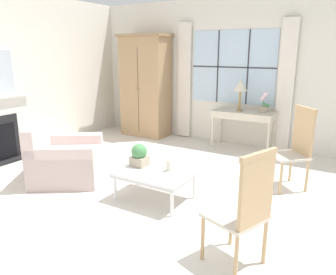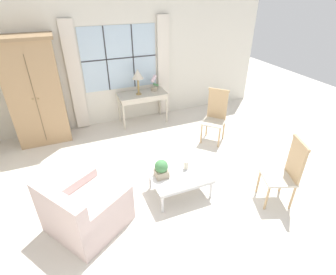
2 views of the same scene
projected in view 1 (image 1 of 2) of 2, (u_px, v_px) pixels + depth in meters
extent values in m
plane|color=silver|center=(145.00, 197.00, 4.20)|extent=(14.00, 14.00, 0.00)
cube|color=silver|center=(233.00, 73.00, 6.35)|extent=(7.20, 0.06, 2.80)
cube|color=silver|center=(233.00, 67.00, 6.30)|extent=(1.68, 0.01, 1.38)
cube|color=#2D2D33|center=(218.00, 67.00, 6.44)|extent=(0.02, 0.02, 1.38)
cube|color=#2D2D33|center=(248.00, 68.00, 6.14)|extent=(0.02, 0.02, 1.38)
cube|color=#2D2D33|center=(233.00, 67.00, 6.29)|extent=(1.68, 0.02, 0.02)
cube|color=silver|center=(185.00, 81.00, 6.85)|extent=(0.28, 0.06, 2.35)
cube|color=silver|center=(286.00, 87.00, 5.83)|extent=(0.28, 0.06, 2.35)
cube|color=silver|center=(24.00, 75.00, 5.84)|extent=(0.06, 7.20, 2.80)
cube|color=black|center=(1.00, 162.00, 5.48)|extent=(0.34, 1.08, 0.04)
cube|color=black|center=(0.00, 143.00, 5.39)|extent=(0.02, 0.58, 0.59)
cube|color=tan|center=(146.00, 87.00, 7.06)|extent=(1.00, 0.55, 2.09)
cube|color=#977752|center=(145.00, 35.00, 6.78)|extent=(1.08, 0.61, 0.06)
cube|color=brown|center=(138.00, 91.00, 6.84)|extent=(0.01, 0.01, 1.76)
sphere|color=#997F4C|center=(136.00, 89.00, 6.85)|extent=(0.03, 0.03, 0.03)
sphere|color=#997F4C|center=(140.00, 89.00, 6.80)|extent=(0.03, 0.03, 0.03)
cube|color=beige|center=(244.00, 112.00, 6.05)|extent=(1.13, 0.52, 0.03)
cube|color=beige|center=(244.00, 115.00, 6.07)|extent=(1.09, 0.50, 0.10)
cylinder|color=beige|center=(212.00, 130.00, 6.22)|extent=(0.04, 0.04, 0.70)
cylinder|color=beige|center=(268.00, 138.00, 5.70)|extent=(0.04, 0.04, 0.70)
cylinder|color=beige|center=(221.00, 126.00, 6.59)|extent=(0.04, 0.04, 0.70)
cylinder|color=beige|center=(274.00, 132.00, 6.07)|extent=(0.04, 0.04, 0.70)
cylinder|color=#9E7F47|center=(239.00, 110.00, 6.07)|extent=(0.13, 0.13, 0.02)
cylinder|color=#9E7F47|center=(240.00, 100.00, 6.02)|extent=(0.04, 0.04, 0.35)
cone|color=beige|center=(241.00, 85.00, 5.95)|extent=(0.26, 0.26, 0.21)
cylinder|color=tan|center=(263.00, 109.00, 5.93)|extent=(0.15, 0.15, 0.10)
cylinder|color=#47844C|center=(264.00, 99.00, 5.89)|extent=(0.01, 0.01, 0.26)
cube|color=#47844C|center=(266.00, 105.00, 5.89)|extent=(0.15, 0.02, 0.09)
sphere|color=silver|center=(262.00, 99.00, 5.90)|extent=(0.08, 0.08, 0.08)
sphere|color=silver|center=(264.00, 96.00, 5.88)|extent=(0.08, 0.08, 0.08)
sphere|color=silver|center=(266.00, 94.00, 5.85)|extent=(0.08, 0.08, 0.08)
cube|color=beige|center=(68.00, 165.00, 4.72)|extent=(1.25, 1.25, 0.45)
cube|color=beige|center=(39.00, 137.00, 4.60)|extent=(0.63, 0.84, 0.37)
cube|color=beige|center=(73.00, 153.00, 5.04)|extent=(0.86, 0.67, 0.59)
cube|color=beige|center=(61.00, 169.00, 4.36)|extent=(0.86, 0.67, 0.59)
cube|color=beige|center=(288.00, 156.00, 4.39)|extent=(0.62, 0.62, 0.03)
cube|color=tan|center=(303.00, 132.00, 4.35)|extent=(0.30, 0.32, 0.60)
cube|color=tan|center=(306.00, 109.00, 4.26)|extent=(0.32, 0.34, 0.05)
cylinder|color=tan|center=(281.00, 179.00, 4.23)|extent=(0.04, 0.04, 0.44)
cylinder|color=tan|center=(266.00, 169.00, 4.59)|extent=(0.04, 0.04, 0.44)
cylinder|color=tan|center=(307.00, 176.00, 4.31)|extent=(0.04, 0.04, 0.44)
cylinder|color=tan|center=(291.00, 167.00, 4.67)|extent=(0.04, 0.04, 0.44)
cube|color=beige|center=(235.00, 216.00, 2.81)|extent=(0.57, 0.57, 0.03)
cube|color=tan|center=(256.00, 192.00, 2.59)|extent=(0.18, 0.39, 0.57)
cube|color=tan|center=(259.00, 155.00, 2.51)|extent=(0.19, 0.42, 0.05)
cylinder|color=tan|center=(203.00, 238.00, 2.90)|extent=(0.04, 0.04, 0.43)
cylinder|color=tan|center=(231.00, 224.00, 3.13)|extent=(0.04, 0.04, 0.43)
cylinder|color=tan|center=(236.00, 258.00, 2.62)|extent=(0.04, 0.04, 0.43)
cylinder|color=tan|center=(265.00, 242.00, 2.85)|extent=(0.04, 0.04, 0.43)
cube|color=silver|center=(155.00, 172.00, 4.06)|extent=(0.92, 0.67, 0.03)
cube|color=beige|center=(155.00, 175.00, 4.06)|extent=(0.90, 0.65, 0.04)
cylinder|color=silver|center=(115.00, 187.00, 4.07)|extent=(0.04, 0.04, 0.35)
cylinder|color=silver|center=(172.00, 202.00, 3.67)|extent=(0.04, 0.04, 0.35)
cylinder|color=silver|center=(141.00, 173.00, 4.54)|extent=(0.04, 0.04, 0.35)
cylinder|color=silver|center=(194.00, 185.00, 4.14)|extent=(0.04, 0.04, 0.35)
cube|color=tan|center=(139.00, 161.00, 4.24)|extent=(0.19, 0.19, 0.12)
sphere|color=#47844C|center=(139.00, 152.00, 4.20)|extent=(0.20, 0.20, 0.20)
cylinder|color=silver|center=(169.00, 171.00, 4.06)|extent=(0.10, 0.10, 0.01)
cylinder|color=beige|center=(169.00, 165.00, 4.04)|extent=(0.07, 0.07, 0.13)
cylinder|color=black|center=(169.00, 160.00, 4.02)|extent=(0.00, 0.00, 0.01)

